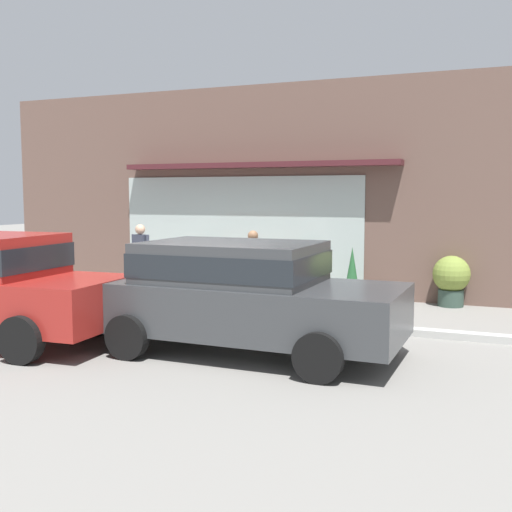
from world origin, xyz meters
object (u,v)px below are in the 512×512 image
Objects in this scene: pedestrian_passerby at (141,255)px; potted_plant_corner_tall at (215,278)px; fire_hydrant at (285,292)px; potted_plant_doorstep at (265,280)px; pedestrian_with_handbag at (252,264)px; parked_car_dark_gray at (240,291)px; potted_plant_near_hydrant at (352,276)px; potted_plant_window_center at (451,278)px.

pedestrian_passerby is 2.55× the size of potted_plant_corner_tall.
fire_hydrant is 2.36m from potted_plant_doorstep.
pedestrian_with_handbag is 2.72m from pedestrian_passerby.
fire_hydrant is at bearing 98.28° from parked_car_dark_gray.
potted_plant_corner_tall is (1.18, 1.30, -0.62)m from pedestrian_passerby.
pedestrian_with_handbag reaches higher than potted_plant_near_hydrant.
pedestrian_passerby is at bearing -143.10° from potted_plant_doorstep.
potted_plant_corner_tall is 0.62× the size of potted_plant_window_center.
potted_plant_near_hydrant is at bearing -11.92° from potted_plant_doorstep.
pedestrian_with_handbag is 2.45× the size of potted_plant_corner_tall.
parked_car_dark_gray is (1.17, -3.31, 0.00)m from pedestrian_with_handbag.
fire_hydrant is 0.78× the size of potted_plant_window_center.
parked_car_dark_gray is 5.68m from potted_plant_window_center.
pedestrian_passerby is 1.86m from potted_plant_corner_tall.
potted_plant_corner_tall is at bearing 145.02° from fire_hydrant.
fire_hydrant is at bearing -34.98° from potted_plant_corner_tall.
pedestrian_with_handbag is at bearing -76.50° from potted_plant_doorstep.
parked_car_dark_gray is 4.30× the size of potted_plant_window_center.
potted_plant_near_hydrant is at bearing -99.47° from pedestrian_with_handbag.
potted_plant_corner_tall is 5.26m from potted_plant_window_center.
pedestrian_passerby reaches higher than fire_hydrant.
fire_hydrant is 1.84m from potted_plant_near_hydrant.
potted_plant_doorstep is 0.53× the size of potted_plant_near_hydrant.
potted_plant_window_center is at bearing 33.55° from fire_hydrant.
potted_plant_near_hydrant reaches higher than fire_hydrant.
parked_car_dark_gray reaches higher than potted_plant_corner_tall.
pedestrian_passerby reaches higher than potted_plant_window_center.
parked_car_dark_gray is (0.41, -3.13, 0.50)m from fire_hydrant.
pedestrian_with_handbag is at bearing 8.85° from pedestrian_passerby.
parked_car_dark_gray is at bearing -116.46° from potted_plant_window_center.
pedestrian_passerby is at bearing -164.20° from potted_plant_near_hydrant.
potted_plant_window_center reaches higher than potted_plant_doorstep.
potted_plant_corner_tall is (-2.72, 4.75, -0.57)m from parked_car_dark_gray.
potted_plant_window_center is (6.42, 1.63, -0.39)m from pedestrian_passerby.
pedestrian_passerby is 6.64m from potted_plant_window_center.
parked_car_dark_gray is 5.50m from potted_plant_corner_tall.
potted_plant_corner_tall is (-2.31, 1.61, -0.06)m from fire_hydrant.
pedestrian_with_handbag is at bearing 166.97° from fire_hydrant.
parked_car_dark_gray is at bearing -82.56° from fire_hydrant.
pedestrian_with_handbag is 2.51× the size of potted_plant_doorstep.
potted_plant_window_center is at bearing 10.73° from potted_plant_near_hydrant.
parked_car_dark_gray reaches higher than potted_plant_near_hydrant.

